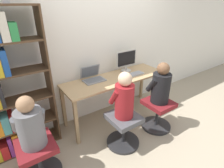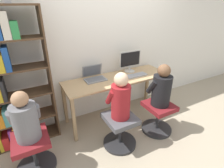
% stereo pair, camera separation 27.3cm
% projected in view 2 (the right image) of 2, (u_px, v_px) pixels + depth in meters
% --- Properties ---
extents(ground_plane, '(14.00, 14.00, 0.00)m').
position_uv_depth(ground_plane, '(125.00, 124.00, 3.06)').
color(ground_plane, tan).
extents(wall_back, '(10.00, 0.05, 2.60)m').
position_uv_depth(wall_back, '(108.00, 43.00, 3.03)').
color(wall_back, white).
rests_on(wall_back, ground_plane).
extents(desk, '(1.84, 0.59, 0.78)m').
position_uv_depth(desk, '(117.00, 83.00, 3.00)').
color(desk, tan).
rests_on(desk, ground_plane).
extents(desktop_monitor, '(0.44, 0.19, 0.38)m').
position_uv_depth(desktop_monitor, '(130.00, 61.00, 3.15)').
color(desktop_monitor, beige).
rests_on(desktop_monitor, desk).
extents(laptop, '(0.35, 0.28, 0.23)m').
position_uv_depth(laptop, '(94.00, 77.00, 2.89)').
color(laptop, gray).
rests_on(laptop, desk).
extents(keyboard, '(0.39, 0.14, 0.03)m').
position_uv_depth(keyboard, '(136.00, 75.00, 3.04)').
color(keyboard, '#B2B2B7').
rests_on(keyboard, desk).
extents(computer_mouse_by_keyboard, '(0.06, 0.10, 0.03)m').
position_uv_depth(computer_mouse_by_keyboard, '(124.00, 78.00, 2.91)').
color(computer_mouse_by_keyboard, black).
rests_on(computer_mouse_by_keyboard, desk).
extents(office_chair_left, '(0.49, 0.49, 0.50)m').
position_uv_depth(office_chair_left, '(158.00, 116.00, 2.82)').
color(office_chair_left, '#262628').
rests_on(office_chair_left, ground_plane).
extents(office_chair_right, '(0.49, 0.49, 0.50)m').
position_uv_depth(office_chair_right, '(120.00, 129.00, 2.53)').
color(office_chair_right, '#262628').
rests_on(office_chair_right, ground_plane).
extents(person_at_monitor, '(0.35, 0.31, 0.65)m').
position_uv_depth(person_at_monitor, '(162.00, 88.00, 2.61)').
color(person_at_monitor, black).
rests_on(person_at_monitor, office_chair_left).
extents(person_at_laptop, '(0.32, 0.30, 0.66)m').
position_uv_depth(person_at_laptop, '(121.00, 98.00, 2.32)').
color(person_at_laptop, maroon).
rests_on(person_at_laptop, office_chair_right).
extents(bookshelf, '(0.87, 0.31, 1.93)m').
position_uv_depth(bookshelf, '(6.00, 84.00, 2.26)').
color(bookshelf, '#513823').
rests_on(bookshelf, ground_plane).
extents(office_chair_side, '(0.49, 0.49, 0.50)m').
position_uv_depth(office_chair_side, '(33.00, 151.00, 2.15)').
color(office_chair_side, '#262628').
rests_on(office_chair_side, ground_plane).
extents(person_near_shelf, '(0.34, 0.30, 0.61)m').
position_uv_depth(person_near_shelf, '(25.00, 119.00, 1.95)').
color(person_near_shelf, slate).
rests_on(person_near_shelf, office_chair_side).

